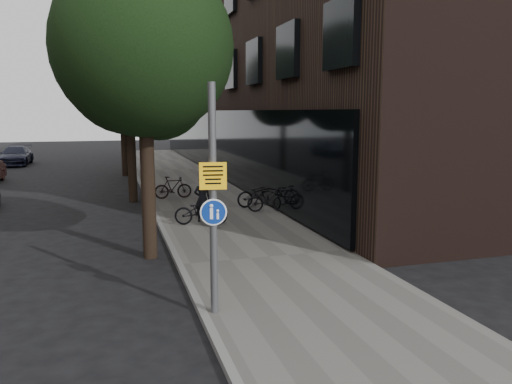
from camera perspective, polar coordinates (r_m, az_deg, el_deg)
name	(u,v)px	position (r m, az deg, el deg)	size (l,w,h in m)	color
ground	(311,312)	(9.73, 6.31, -13.50)	(120.00, 120.00, 0.00)	black
sidewalk	(215,210)	(19.00, -4.76, -2.03)	(4.50, 60.00, 0.12)	#5F5D58
curb_edge	(154,213)	(18.68, -11.53, -2.36)	(0.15, 60.00, 0.13)	slate
building_right_dark_brick	(302,27)	(32.98, 5.32, 18.31)	(12.00, 40.00, 18.00)	black
street_tree_near	(146,55)	(13.00, -12.46, 15.00)	(4.40, 4.40, 7.50)	black
street_tree_mid	(130,78)	(21.46, -14.19, 12.57)	(5.00, 5.00, 7.80)	black
street_tree_far	(123,88)	(30.44, -14.97, 11.45)	(5.00, 5.00, 7.80)	black
signpost	(213,200)	(8.82, -4.93, -0.92)	(0.48, 0.14, 4.12)	#595B5E
pedestrian	(202,199)	(16.60, -6.15, -0.84)	(0.55, 0.36, 1.50)	black
parked_bike_facade_near	(260,194)	(19.21, 0.41, -0.20)	(0.65, 1.87, 0.98)	black
parked_bike_facade_far	(268,199)	(18.22, 1.39, -0.81)	(0.44, 1.54, 0.93)	black
parked_bike_curb_near	(201,211)	(16.22, -6.31, -2.16)	(0.59, 1.71, 0.90)	black
parked_bike_curb_far	(173,187)	(21.28, -9.47, 0.52)	(0.44, 1.56, 0.94)	black
parked_car_far	(16,156)	(39.27, -25.76, 3.77)	(1.87, 4.60, 1.33)	#1D2034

